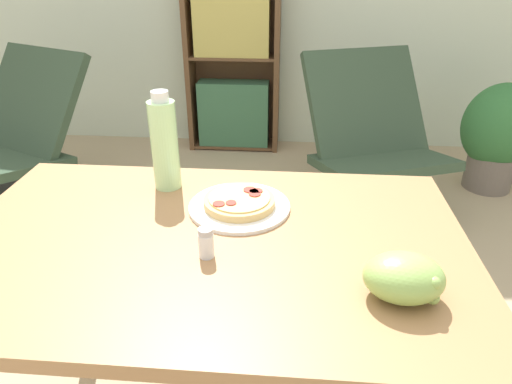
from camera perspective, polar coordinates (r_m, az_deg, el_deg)
The scene contains 9 objects.
dining_table at distance 1.15m, azimuth -5.70°, elevation -10.39°, with size 1.22×0.76×0.78m.
pizza_on_plate at distance 1.19m, azimuth -2.08°, elevation -1.46°, with size 0.26×0.26×0.04m.
grape_bunch at distance 0.92m, azimuth 17.94°, elevation -10.14°, with size 0.15×0.12×0.09m.
drink_bottle at distance 1.27m, azimuth -11.37°, elevation 5.93°, with size 0.07×0.07×0.28m.
salt_shaker at distance 1.00m, azimuth -6.26°, elevation -6.34°, with size 0.03×0.03×0.07m.
lounge_chair_near at distance 3.00m, azimuth -27.58°, elevation 3.40°, with size 0.89×0.97×0.88m.
lounge_chair_far at distance 2.70m, azimuth 14.34°, elevation 3.24°, with size 0.86×0.94×0.88m.
bookshelf at distance 3.46m, azimuth -2.89°, elevation 15.63°, with size 0.68×0.25×1.39m.
potted_plant_floor at distance 3.22m, azimuth 28.07°, elevation 6.41°, with size 0.46×0.39×0.69m.
Camera 1 is at (0.32, -0.88, 1.37)m, focal length 32.00 mm.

